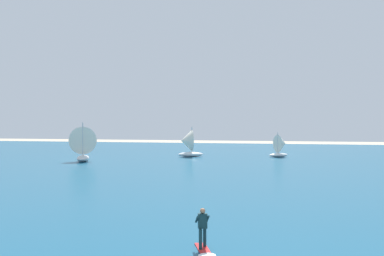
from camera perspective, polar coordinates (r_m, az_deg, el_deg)
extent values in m
cube|color=navy|center=(54.62, 7.25, -4.65)|extent=(160.00, 90.00, 0.10)
cube|color=red|center=(17.46, 1.48, -16.33)|extent=(0.91, 1.47, 0.05)
cylinder|color=#143338|center=(17.15, 1.18, -15.17)|extent=(0.14, 0.14, 0.80)
cylinder|color=#143338|center=(17.54, 1.77, -14.81)|extent=(0.14, 0.14, 0.80)
cube|color=#143338|center=(17.17, 1.48, -12.74)|extent=(0.41, 0.33, 0.60)
sphere|color=#9E7051|center=(17.07, 1.48, -11.41)|extent=(0.22, 0.22, 0.22)
cylinder|color=#143338|center=(17.19, 0.69, -12.55)|extent=(0.26, 0.50, 0.39)
cylinder|color=#143338|center=(17.27, 2.17, -12.49)|extent=(0.26, 0.50, 0.39)
ellipsoid|color=white|center=(16.57, 2.10, -17.24)|extent=(0.87, 0.81, 0.08)
ellipsoid|color=silver|center=(55.94, -14.88, -4.07)|extent=(2.80, 4.55, 0.81)
cylinder|color=silver|center=(55.58, -14.92, -1.47)|extent=(0.13, 0.13, 4.30)
cone|color=silver|center=(56.52, -14.79, -1.65)|extent=(4.03, 2.95, 3.61)
ellipsoid|color=white|center=(61.11, -0.18, -3.68)|extent=(3.97, 2.64, 0.71)
cylinder|color=silver|center=(61.01, -0.02, -1.58)|extent=(0.12, 0.12, 3.76)
cone|color=silver|center=(60.86, -0.78, -1.76)|extent=(2.73, 3.55, 3.16)
ellipsoid|color=white|center=(61.93, 11.89, -3.69)|extent=(3.19, 2.54, 0.58)
cylinder|color=silver|center=(61.74, 11.78, -2.00)|extent=(0.10, 0.10, 3.10)
cone|color=silver|center=(62.10, 12.31, -2.12)|extent=(2.52, 2.92, 2.60)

